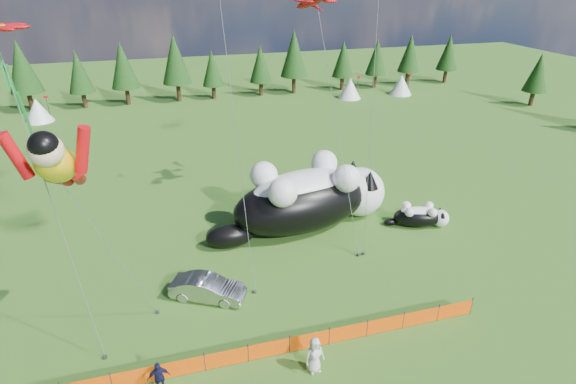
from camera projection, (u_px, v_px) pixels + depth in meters
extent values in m
plane|color=#193D0B|center=(256.00, 315.00, 23.88)|extent=(160.00, 160.00, 0.00)
cylinder|color=#262626|center=(111.00, 382.00, 19.36)|extent=(0.06, 0.06, 1.10)
cylinder|color=#262626|center=(159.00, 372.00, 19.85)|extent=(0.06, 0.06, 1.10)
cylinder|color=#262626|center=(205.00, 362.00, 20.33)|extent=(0.06, 0.06, 1.10)
cylinder|color=#262626|center=(248.00, 353.00, 20.81)|extent=(0.06, 0.06, 1.10)
cylinder|color=#262626|center=(290.00, 344.00, 21.29)|extent=(0.06, 0.06, 1.10)
cylinder|color=#262626|center=(329.00, 336.00, 21.77)|extent=(0.06, 0.06, 1.10)
cylinder|color=#262626|center=(367.00, 328.00, 22.26)|extent=(0.06, 0.06, 1.10)
cylinder|color=#262626|center=(403.00, 320.00, 22.74)|extent=(0.06, 0.06, 1.10)
cylinder|color=#262626|center=(438.00, 313.00, 23.22)|extent=(0.06, 0.06, 1.10)
cylinder|color=#262626|center=(471.00, 306.00, 23.70)|extent=(0.06, 0.06, 1.10)
cube|color=#FF5005|center=(136.00, 377.00, 19.63)|extent=(2.00, 0.04, 0.90)
cube|color=#FF5005|center=(182.00, 368.00, 20.11)|extent=(2.00, 0.04, 0.90)
cube|color=#FF5005|center=(227.00, 358.00, 20.59)|extent=(2.00, 0.04, 0.90)
cube|color=#FF5005|center=(269.00, 349.00, 21.07)|extent=(2.00, 0.04, 0.90)
cube|color=#FF5005|center=(310.00, 341.00, 21.56)|extent=(2.00, 0.04, 0.90)
cube|color=#FF5005|center=(348.00, 333.00, 22.04)|extent=(2.00, 0.04, 0.90)
cube|color=#FF5005|center=(385.00, 325.00, 22.52)|extent=(2.00, 0.04, 0.90)
cube|color=#FF5005|center=(421.00, 317.00, 23.00)|extent=(2.00, 0.04, 0.90)
cube|color=#FF5005|center=(455.00, 310.00, 23.49)|extent=(2.00, 0.04, 0.90)
ellipsoid|color=black|center=(303.00, 202.00, 31.02)|extent=(10.87, 6.56, 4.07)
ellipsoid|color=white|center=(303.00, 189.00, 30.57)|extent=(8.18, 4.76, 2.48)
sphere|color=white|center=(360.00, 192.00, 33.01)|extent=(3.61, 3.61, 3.61)
sphere|color=#FE6384|center=(377.00, 188.00, 33.62)|extent=(0.51, 0.51, 0.51)
ellipsoid|color=black|center=(230.00, 236.00, 29.42)|extent=(3.40, 2.14, 1.58)
cone|color=black|center=(370.00, 179.00, 31.49)|extent=(1.26, 1.26, 1.26)
cone|color=black|center=(353.00, 168.00, 33.23)|extent=(1.26, 1.26, 1.26)
sphere|color=white|center=(324.00, 163.00, 32.33)|extent=(1.90, 1.90, 1.90)
sphere|color=white|center=(346.00, 178.00, 29.98)|extent=(1.90, 1.90, 1.90)
sphere|color=white|center=(264.00, 175.00, 30.44)|extent=(1.90, 1.90, 1.90)
sphere|color=white|center=(283.00, 193.00, 28.09)|extent=(1.90, 1.90, 1.90)
ellipsoid|color=black|center=(418.00, 217.00, 31.89)|extent=(3.77, 2.55, 1.38)
ellipsoid|color=white|center=(418.00, 213.00, 31.73)|extent=(2.83, 1.86, 0.84)
sphere|color=white|center=(440.00, 218.00, 31.89)|extent=(1.23, 1.23, 1.23)
sphere|color=#FE6384|center=(448.00, 218.00, 31.87)|extent=(0.17, 0.17, 0.17)
ellipsoid|color=black|center=(391.00, 222.00, 32.11)|extent=(1.18, 0.83, 0.54)
cone|color=black|center=(443.00, 215.00, 31.34)|extent=(0.43, 0.43, 0.43)
cone|color=black|center=(440.00, 210.00, 32.00)|extent=(0.43, 0.43, 0.43)
sphere|color=white|center=(429.00, 206.00, 32.02)|extent=(0.64, 0.64, 0.64)
sphere|color=white|center=(433.00, 213.00, 31.13)|extent=(0.64, 0.64, 0.64)
sphere|color=white|center=(406.00, 206.00, 32.06)|extent=(0.64, 0.64, 0.64)
sphere|color=white|center=(409.00, 212.00, 31.17)|extent=(0.64, 0.64, 0.64)
imported|color=#A8A8AD|center=(208.00, 288.00, 24.80)|extent=(4.33, 3.14, 1.36)
imported|color=#141538|center=(159.00, 378.00, 19.20)|extent=(1.02, 0.59, 1.66)
imported|color=silver|center=(314.00, 355.00, 20.19)|extent=(1.00, 0.74, 1.88)
cylinder|color=#595959|center=(116.00, 250.00, 20.53)|extent=(0.03, 0.03, 10.24)
cube|color=#262626|center=(158.00, 312.00, 23.97)|extent=(0.15, 0.15, 0.16)
cylinder|color=#595959|center=(336.00, 124.00, 29.25)|extent=(0.03, 0.03, 17.04)
cube|color=#262626|center=(358.00, 255.00, 28.73)|extent=(0.15, 0.15, 0.16)
cylinder|color=#595959|center=(54.00, 209.00, 19.20)|extent=(0.03, 0.03, 14.87)
cube|color=#262626|center=(105.00, 357.00, 21.19)|extent=(0.15, 0.15, 0.16)
cube|color=#198B2F|center=(9.00, 91.00, 18.34)|extent=(0.20, 0.20, 4.31)
cylinder|color=#595959|center=(236.00, 138.00, 22.69)|extent=(0.03, 0.03, 17.62)
cube|color=#262626|center=(255.00, 292.00, 25.46)|extent=(0.15, 0.15, 0.16)
cylinder|color=#595959|center=(375.00, 57.00, 26.05)|extent=(0.03, 0.03, 24.16)
cube|color=#262626|center=(363.00, 254.00, 28.86)|extent=(0.15, 0.15, 0.16)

